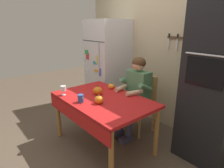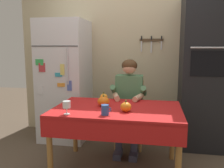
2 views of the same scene
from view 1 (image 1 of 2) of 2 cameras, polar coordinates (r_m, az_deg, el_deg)
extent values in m
plane|color=brown|center=(2.93, -4.14, -18.28)|extent=(10.00, 10.00, 0.00)
cube|color=#BCAD89|center=(3.34, 15.18, 9.85)|extent=(3.70, 0.10, 2.60)
cube|color=#4C3823|center=(3.12, 19.13, 12.98)|extent=(0.36, 0.02, 0.04)
cube|color=silver|center=(3.20, 16.55, 11.51)|extent=(0.02, 0.01, 0.16)
cube|color=black|center=(3.19, 16.74, 13.81)|extent=(0.02, 0.01, 0.06)
cube|color=silver|center=(3.12, 18.86, 11.01)|extent=(0.02, 0.01, 0.18)
cube|color=black|center=(3.11, 19.09, 13.53)|extent=(0.02, 0.01, 0.06)
cube|color=silver|center=(3.04, 21.34, 11.08)|extent=(0.02, 0.01, 0.13)
cube|color=black|center=(3.03, 21.56, 13.20)|extent=(0.02, 0.01, 0.06)
cube|color=silver|center=(3.80, -1.23, 5.18)|extent=(0.68, 0.68, 1.80)
cylinder|color=silver|center=(3.39, -4.02, 7.95)|extent=(0.02, 0.02, 0.50)
cube|color=#333335|center=(3.52, -5.73, 12.68)|extent=(0.67, 0.01, 0.01)
cube|color=teal|center=(3.54, -5.16, 6.34)|extent=(0.10, 0.02, 0.05)
cube|color=#E5D666|center=(3.48, -4.64, 7.36)|extent=(0.06, 0.01, 0.15)
cube|color=green|center=(3.73, -7.69, 9.45)|extent=(0.12, 0.02, 0.08)
cube|color=silver|center=(3.81, -7.52, 3.63)|extent=(0.07, 0.01, 0.12)
cube|color=#B73338|center=(3.72, -7.36, 8.30)|extent=(0.09, 0.01, 0.12)
cube|color=#4C66B7|center=(3.45, -3.61, 3.55)|extent=(0.06, 0.01, 0.14)
cube|color=orange|center=(3.54, -4.78, 4.03)|extent=(0.11, 0.02, 0.05)
cube|color=black|center=(2.62, 28.26, 0.82)|extent=(0.60, 0.60, 2.10)
cube|color=black|center=(2.31, 25.91, 3.02)|extent=(0.42, 0.01, 0.32)
cylinder|color=silver|center=(2.25, 26.30, 7.85)|extent=(0.45, 0.02, 0.02)
cylinder|color=#9E6B33|center=(3.11, -15.79, -9.14)|extent=(0.06, 0.06, 0.70)
cylinder|color=#9E6B33|center=(3.46, -4.00, -5.69)|extent=(0.06, 0.06, 0.70)
cylinder|color=#9E6B33|center=(2.17, -0.25, -21.25)|extent=(0.06, 0.06, 0.70)
cylinder|color=#9E6B33|center=(2.65, 13.20, -13.89)|extent=(0.06, 0.06, 0.70)
cube|color=red|center=(2.63, -2.72, -4.62)|extent=(1.40, 0.90, 0.04)
cube|color=red|center=(2.45, -11.04, -9.23)|extent=(1.40, 0.01, 0.20)
cube|color=tan|center=(3.14, 8.14, -6.71)|extent=(0.40, 0.40, 0.04)
cube|color=tan|center=(3.17, 10.51, -1.55)|extent=(0.36, 0.04, 0.48)
cylinder|color=tan|center=(3.23, 3.64, -10.27)|extent=(0.04, 0.04, 0.41)
cylinder|color=tan|center=(3.45, 7.77, -8.50)|extent=(0.04, 0.04, 0.41)
cylinder|color=tan|center=(3.03, 8.20, -12.47)|extent=(0.04, 0.04, 0.41)
cylinder|color=tan|center=(3.26, 12.26, -10.38)|extent=(0.04, 0.04, 0.41)
cube|color=#38384C|center=(3.14, 1.63, -14.58)|extent=(0.10, 0.22, 0.08)
cube|color=#38384C|center=(3.02, 4.26, -16.08)|extent=(0.10, 0.22, 0.08)
cylinder|color=#38384C|center=(3.08, 2.51, -11.20)|extent=(0.09, 0.09, 0.38)
cylinder|color=#38384C|center=(2.96, 5.20, -12.58)|extent=(0.09, 0.09, 0.38)
cube|color=#38384C|center=(3.06, 4.92, -5.86)|extent=(0.12, 0.40, 0.11)
cube|color=#38384C|center=(2.95, 7.41, -6.89)|extent=(0.12, 0.40, 0.11)
cube|color=#4C7F56|center=(2.98, 7.92, -0.64)|extent=(0.36, 0.20, 0.48)
cylinder|color=#4C7F56|center=(3.05, 4.29, 0.70)|extent=(0.07, 0.26, 0.18)
cylinder|color=#4C7F56|center=(2.80, 10.02, -1.11)|extent=(0.07, 0.26, 0.18)
cylinder|color=#D8A884|center=(2.92, 2.70, -1.21)|extent=(0.13, 0.27, 0.07)
cylinder|color=#D8A884|center=(2.73, 6.70, -2.64)|extent=(0.13, 0.27, 0.07)
sphere|color=#D8A884|center=(2.88, 7.94, 5.92)|extent=(0.19, 0.19, 0.19)
ellipsoid|color=#472D19|center=(2.88, 8.09, 6.33)|extent=(0.21, 0.21, 0.17)
cylinder|color=#2D569E|center=(2.50, -9.38, -4.26)|extent=(0.08, 0.08, 0.10)
torus|color=#2D569E|center=(2.47, -8.87, -4.44)|extent=(0.05, 0.01, 0.05)
cylinder|color=white|center=(2.81, -14.27, -3.17)|extent=(0.06, 0.06, 0.01)
cylinder|color=white|center=(2.80, -14.32, -2.52)|extent=(0.01, 0.01, 0.06)
cylinder|color=white|center=(2.78, -14.42, -1.25)|extent=(0.08, 0.08, 0.07)
ellipsoid|color=orange|center=(2.98, -0.26, -0.68)|extent=(0.10, 0.10, 0.08)
cylinder|color=#4C6023|center=(2.96, -0.26, 0.29)|extent=(0.02, 0.02, 0.02)
ellipsoid|color=orange|center=(2.43, -3.95, -4.70)|extent=(0.11, 0.11, 0.10)
cylinder|color=#4C6023|center=(2.41, -3.98, -3.34)|extent=(0.02, 0.02, 0.02)
ellipsoid|color=orange|center=(2.75, -4.32, -2.00)|extent=(0.14, 0.14, 0.11)
cylinder|color=#4C6023|center=(2.72, -4.35, -0.69)|extent=(0.02, 0.02, 0.02)
camera|label=2|loc=(1.89, -73.08, -4.28)|focal=38.16mm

